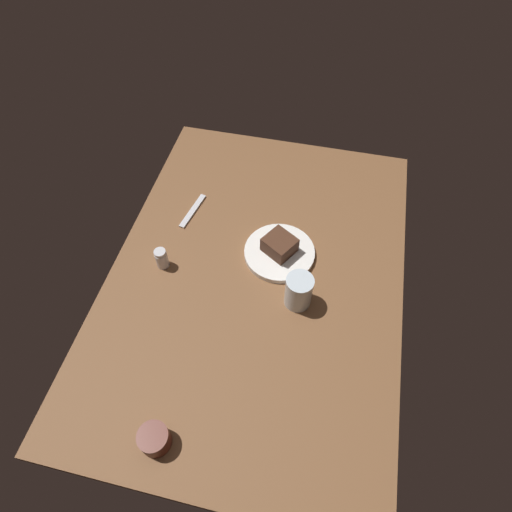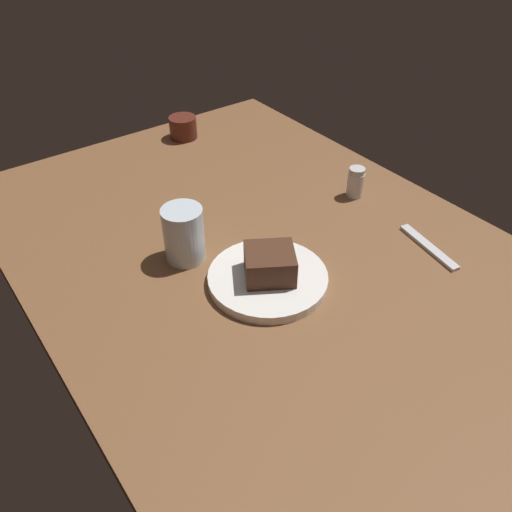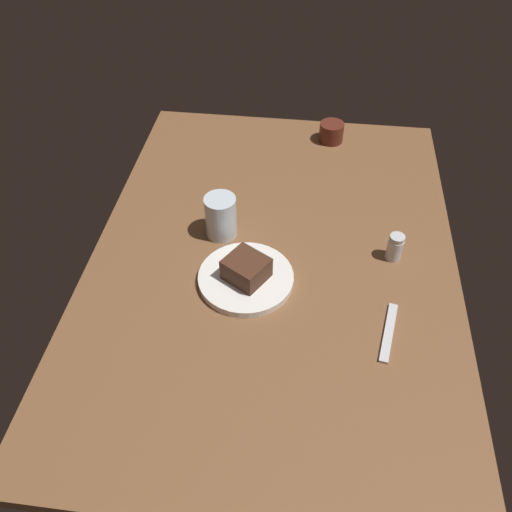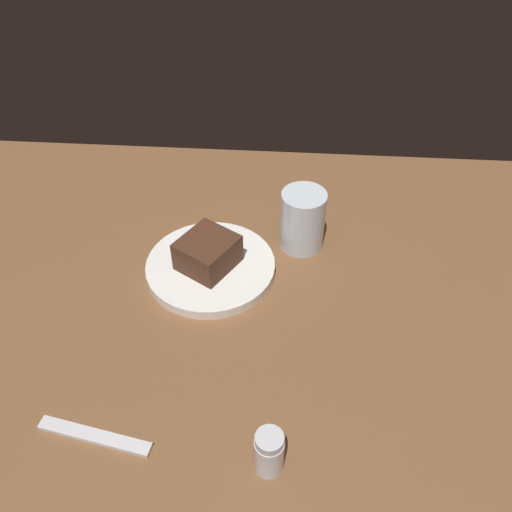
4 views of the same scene
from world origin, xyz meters
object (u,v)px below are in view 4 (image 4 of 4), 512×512
Objects in this scene: dessert_plate at (211,267)px; chocolate_cake_slice at (208,253)px; salt_shaker at (269,452)px; water_glass at (303,220)px; dessert_spoon at (95,436)px.

dessert_plate is 2.49× the size of chocolate_cake_slice.
chocolate_cake_slice is at bearing 109.73° from salt_shaker.
water_glass is (3.32, 40.57, 1.98)cm from salt_shaker.
water_glass is (14.97, 8.09, 0.99)cm from chocolate_cake_slice.
dessert_plate is 17.28cm from water_glass.
dessert_spoon is (-25.31, -38.54, -4.95)cm from water_glass.
salt_shaker is (11.38, -32.65, 2.44)cm from dessert_plate.
chocolate_cake_slice is 17.05cm from water_glass.
water_glass reaches higher than chocolate_cake_slice.
dessert_plate is at bearing -151.67° from water_glass.
water_glass is at bearing 28.33° from dessert_plate.
chocolate_cake_slice is at bearing -151.61° from water_glass.
dessert_plate is 34.66cm from salt_shaker.
chocolate_cake_slice is at bearing -97.96° from dessert_spoon.
chocolate_cake_slice is 0.56× the size of dessert_spoon.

